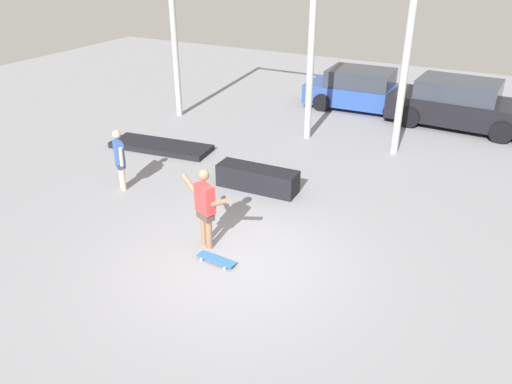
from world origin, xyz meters
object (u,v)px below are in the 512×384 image
object	(u,v)px
parked_car_blue	(363,90)
parked_car_black	(460,105)
skateboarder	(205,205)
manual_pad	(161,146)
skateboard	(216,259)
grind_box	(257,179)
bystander	(120,158)

from	to	relation	value
parked_car_blue	parked_car_black	size ratio (longest dim) A/B	0.90
skateboarder	manual_pad	xyz separation A→B (m)	(-3.93, 3.67, -0.83)
manual_pad	parked_car_black	size ratio (longest dim) A/B	0.66
skateboard	skateboarder	bearing A→B (deg)	143.04
manual_pad	parked_car_blue	bearing A→B (deg)	58.85
grind_box	parked_car_black	world-z (taller)	parked_car_black
grind_box	parked_car_blue	world-z (taller)	parked_car_blue
grind_box	manual_pad	world-z (taller)	grind_box
parked_car_blue	parked_car_black	distance (m)	3.31
skateboard	manual_pad	world-z (taller)	manual_pad
skateboard	parked_car_black	distance (m)	10.49
manual_pad	bystander	xyz separation A→B (m)	(0.77, -2.48, 0.73)
skateboarder	parked_car_blue	distance (m)	10.12
skateboarder	parked_car_black	world-z (taller)	skateboarder
grind_box	parked_car_blue	distance (m)	7.45
skateboard	grind_box	bearing A→B (deg)	107.69
skateboard	bystander	size ratio (longest dim) A/B	0.53
skateboarder	bystander	size ratio (longest dim) A/B	1.11
bystander	grind_box	bearing A→B (deg)	-115.42
skateboarder	grind_box	distance (m)	2.77
grind_box	skateboard	bearing A→B (deg)	-76.26
parked_car_black	manual_pad	bearing A→B (deg)	-136.89
skateboarder	grind_box	world-z (taller)	skateboarder
bystander	manual_pad	bearing A→B (deg)	-35.57
skateboarder	parked_car_blue	size ratio (longest dim) A/B	0.41
manual_pad	parked_car_black	distance (m)	9.39
skateboarder	parked_car_black	bearing A→B (deg)	93.36
skateboarder	manual_pad	distance (m)	5.44
skateboarder	skateboard	bearing A→B (deg)	-19.03
grind_box	parked_car_black	size ratio (longest dim) A/B	0.44
skateboarder	parked_car_black	distance (m)	10.22
skateboarder	grind_box	xyz separation A→B (m)	(-0.30, 2.68, -0.63)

